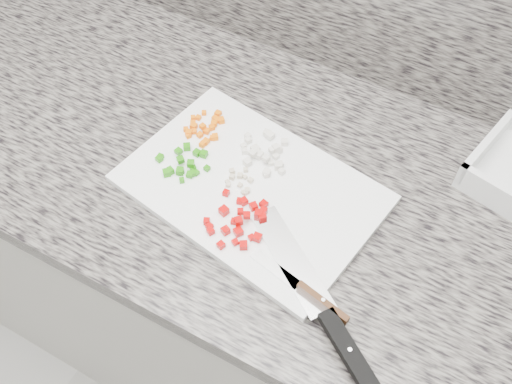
{
  "coord_description": "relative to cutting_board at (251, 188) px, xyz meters",
  "views": [
    {
      "loc": [
        0.29,
        0.89,
        1.68
      ],
      "look_at": [
        0.03,
        1.36,
        0.93
      ],
      "focal_mm": 40.0,
      "sensor_mm": 36.0,
      "label": 1
    }
  ],
  "objects": [
    {
      "name": "countertop",
      "position": [
        -0.01,
        0.06,
        -0.03
      ],
      "size": [
        3.96,
        0.64,
        0.04
      ],
      "primitive_type": "cube",
      "color": "slate",
      "rests_on": "cabinet"
    },
    {
      "name": "paring_knife",
      "position": [
        0.17,
        -0.14,
        0.01
      ],
      "size": [
        0.18,
        0.05,
        0.02
      ],
      "rotation": [
        0.0,
        0.0,
        -0.22
      ],
      "color": "silver",
      "rests_on": "cutting_board"
    },
    {
      "name": "chef_knife",
      "position": [
        0.21,
        -0.16,
        0.01
      ],
      "size": [
        0.29,
        0.22,
        0.02
      ],
      "rotation": [
        0.0,
        0.0,
        -0.61
      ],
      "color": "silver",
      "rests_on": "cutting_board"
    },
    {
      "name": "garlic_pile",
      "position": [
        -0.02,
        -0.0,
        0.01
      ],
      "size": [
        0.05,
        0.05,
        0.01
      ],
      "color": "beige",
      "rests_on": "cutting_board"
    },
    {
      "name": "green_pepper_pile",
      "position": [
        -0.12,
        -0.02,
        0.01
      ],
      "size": [
        0.1,
        0.08,
        0.02
      ],
      "color": "#23810B",
      "rests_on": "cutting_board"
    },
    {
      "name": "cabinet",
      "position": [
        -0.01,
        0.06,
        -0.48
      ],
      "size": [
        3.92,
        0.62,
        0.86
      ],
      "primitive_type": "cube",
      "color": "silver",
      "rests_on": "ground"
    },
    {
      "name": "red_pepper_pile",
      "position": [
        0.02,
        -0.07,
        0.01
      ],
      "size": [
        0.1,
        0.11,
        0.02
      ],
      "color": "#BD0302",
      "rests_on": "cutting_board"
    },
    {
      "name": "cutting_board",
      "position": [
        0.0,
        0.0,
        0.0
      ],
      "size": [
        0.46,
        0.35,
        0.01
      ],
      "primitive_type": "cube",
      "rotation": [
        0.0,
        0.0,
        -0.17
      ],
      "color": "white",
      "rests_on": "countertop"
    },
    {
      "name": "onion_pile",
      "position": [
        -0.01,
        0.07,
        0.01
      ],
      "size": [
        0.1,
        0.1,
        0.02
      ],
      "color": "silver",
      "rests_on": "cutting_board"
    },
    {
      "name": "carrot_pile",
      "position": [
        -0.14,
        0.07,
        0.01
      ],
      "size": [
        0.07,
        0.09,
        0.02
      ],
      "color": "orange",
      "rests_on": "cutting_board"
    }
  ]
}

